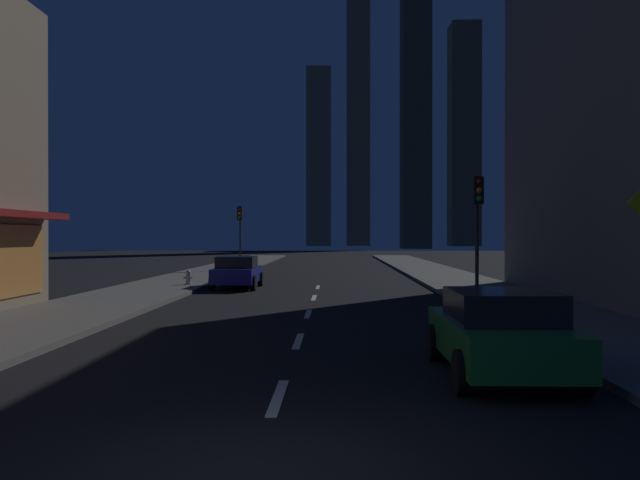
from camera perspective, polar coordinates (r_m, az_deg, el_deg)
ground_plane at (r=38.58m, az=0.14°, el=-3.23°), size 78.00×136.00×0.10m
sidewalk_right at (r=39.05m, az=10.48°, el=-3.01°), size 4.00×76.00×0.15m
sidewalk_left at (r=39.36m, az=-10.12°, el=-2.98°), size 4.00×76.00×0.15m
lane_marking_center at (r=17.68m, az=-1.38°, el=-7.30°), size 0.16×28.20×0.01m
skyscraper_distant_tall at (r=158.55m, az=-0.10°, el=7.07°), size 5.72×6.34×41.79m
skyscraper_distant_mid at (r=166.58m, az=3.28°, el=12.98°), size 5.54×6.44×77.57m
skyscraper_distant_short at (r=129.28m, az=8.17°, el=13.44°), size 5.28×6.81×63.28m
skyscraper_distant_slender at (r=160.14m, az=12.20°, el=8.72°), size 6.68×7.44×51.37m
car_parked_near at (r=11.71m, az=15.11°, el=-7.60°), size 1.98×4.24×1.45m
car_parked_far at (r=30.21m, az=-7.08°, el=-2.72°), size 1.98×4.24×1.45m
fire_hydrant_far_left at (r=31.00m, az=-11.19°, el=-3.18°), size 0.42×0.30×0.65m
traffic_light_near_right at (r=22.52m, az=13.33°, el=2.46°), size 0.32×0.48×4.20m
traffic_light_far_left at (r=44.19m, az=-6.86°, el=1.43°), size 0.32×0.48×4.20m
street_lamp_right at (r=11.96m, az=24.32°, el=13.40°), size 1.96×0.56×6.58m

